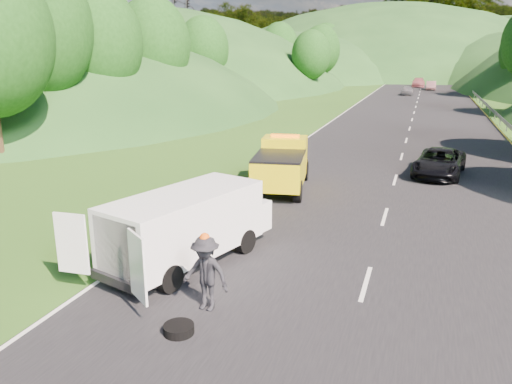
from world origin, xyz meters
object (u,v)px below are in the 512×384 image
(woman, at_px, (187,232))
(worker, at_px, (207,309))
(tow_truck, at_px, (282,164))
(white_van, at_px, (189,223))
(child, at_px, (207,254))
(passing_suv, at_px, (438,176))
(suitcase, at_px, (184,212))
(spare_tire, at_px, (179,334))

(woman, height_order, worker, worker)
(tow_truck, relative_size, white_van, 0.87)
(child, xyz_separation_m, passing_suv, (6.92, 13.15, 0.00))
(white_van, bearing_deg, worker, -39.25)
(tow_truck, height_order, white_van, tow_truck)
(tow_truck, xyz_separation_m, child, (-0.12, -8.08, -1.16))
(child, bearing_deg, worker, -20.46)
(passing_suv, bearing_deg, woman, -117.84)
(white_van, relative_size, suitcase, 10.68)
(spare_tire, distance_m, passing_suv, 18.40)
(woman, bearing_deg, suitcase, 11.16)
(tow_truck, relative_size, child, 6.46)
(child, height_order, spare_tire, child)
(woman, xyz_separation_m, passing_suv, (8.36, 11.58, 0.00))
(tow_truck, xyz_separation_m, passing_suv, (6.80, 5.07, -1.16))
(tow_truck, distance_m, white_van, 8.85)
(worker, xyz_separation_m, passing_suv, (5.50, 16.32, 0.00))
(spare_tire, bearing_deg, tow_truck, 95.36)
(tow_truck, xyz_separation_m, worker, (1.30, -11.26, -1.16))
(suitcase, bearing_deg, white_van, -60.82)
(white_van, height_order, child, white_van)
(child, bearing_deg, tow_truck, 134.51)
(white_van, xyz_separation_m, passing_suv, (7.11, 13.91, -1.23))
(spare_tire, relative_size, passing_suv, 0.14)
(child, distance_m, passing_suv, 14.86)
(child, bearing_deg, suitcase, 173.46)
(suitcase, bearing_deg, spare_tire, -64.22)
(white_van, xyz_separation_m, woman, (-1.25, 2.33, -1.23))
(woman, height_order, spare_tire, woman)
(woman, distance_m, worker, 5.54)
(child, bearing_deg, spare_tire, -28.20)
(white_van, bearing_deg, woman, 135.09)
(woman, bearing_deg, passing_suv, -55.87)
(woman, relative_size, suitcase, 2.56)
(worker, height_order, passing_suv, worker)
(tow_truck, height_order, suitcase, tow_truck)
(passing_suv, bearing_deg, white_van, -109.10)
(tow_truck, bearing_deg, woman, -112.47)
(worker, xyz_separation_m, suitcase, (-3.57, 5.90, 0.31))
(worker, height_order, suitcase, worker)
(woman, distance_m, passing_suv, 14.28)
(tow_truck, bearing_deg, passing_suv, 27.67)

